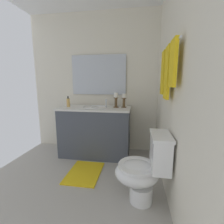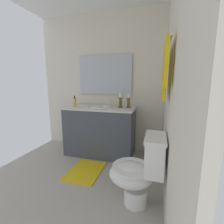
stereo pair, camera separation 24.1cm
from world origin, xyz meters
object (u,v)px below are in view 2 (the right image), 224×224
Objects in this scene: sink_basin at (100,109)px; mirror at (105,75)px; towel_center at (165,73)px; candle_holder_short at (121,100)px; towel_bar at (168,46)px; bath_mat at (85,171)px; toilet at (138,171)px; vanity_cabinet at (100,131)px; towel_near_corner at (166,63)px; towel_near_vanity at (164,73)px; candle_holder_tall at (129,101)px; soap_bottle at (75,102)px.

sink_basin is 0.65m from mirror.
candle_holder_short is at bearing -144.66° from towel_center.
towel_bar is 1.88m from bath_mat.
mirror reaches higher than toilet.
towel_bar reaches higher than toilet.
vanity_cabinet is 0.38m from sink_basin.
towel_near_vanity is at bearing 180.00° from towel_near_corner.
candle_holder_tall is 0.30× the size of towel_bar.
towel_near_vanity is at bearing 91.21° from bath_mat.
vanity_cabinet is 1.78m from towel_near_corner.
mirror is at bearing -179.80° from sink_basin.
towel_near_vanity reaches higher than vanity_cabinet.
mirror is 1.88× the size of towel_center.
candle_holder_short is 0.62× the size of towel_near_corner.
mirror is 2.48× the size of towel_near_corner.
sink_basin reaches higher than vanity_cabinet.
mirror is 5.45× the size of soap_bottle.
soap_bottle is 0.24× the size of towel_bar.
mirror reaches higher than towel_bar.
mirror is 2.00× the size of towel_near_vanity.
sink_basin is 1.02× the size of towel_near_corner.
towel_near_corner is at bearing 52.83° from soap_bottle.
sink_basin is at bearing 0.20° from mirror.
candle_holder_tall is at bearing 65.36° from mirror.
toilet is at bearing -48.69° from towel_center.
vanity_cabinet is at bearing -180.00° from bath_mat.
vanity_cabinet is 0.68m from soap_bottle.
sink_basin is at bearing -142.99° from toilet.
towel_near_vanity is (0.66, 0.51, 0.40)m from candle_holder_tall.
soap_bottle is at bearing -86.30° from candle_holder_tall.
candle_holder_short is 1.22m from bath_mat.
vanity_cabinet is 0.75m from bath_mat.
towel_center reaches higher than sink_basin.
candle_holder_tall is 0.38× the size of bath_mat.
sink_basin is at bearing -138.39° from towel_near_corner.
mirror reaches higher than candle_holder_tall.
towel_center is (0.86, 0.99, 0.92)m from vanity_cabinet.
candle_holder_tall is at bearing 97.19° from vanity_cabinet.
towel_center is at bearing 28.96° from candle_holder_tall.
candle_holder_tall is 1.27× the size of soap_bottle.
bath_mat is (-0.23, -1.00, -1.57)m from towel_bar.
candle_holder_tall is 1.23m from towel_bar.
towel_center reaches higher than toilet.
towel_bar is at bearing 49.53° from vanity_cabinet.
bath_mat is (0.91, 0.00, -1.37)m from mirror.
towel_center reaches higher than vanity_cabinet.
soap_bottle is 1.64m from towel_near_vanity.
towel_bar reaches higher than soap_bottle.
toilet is at bearing 37.01° from sink_basin.
mirror is 1.70m from towel_near_corner.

